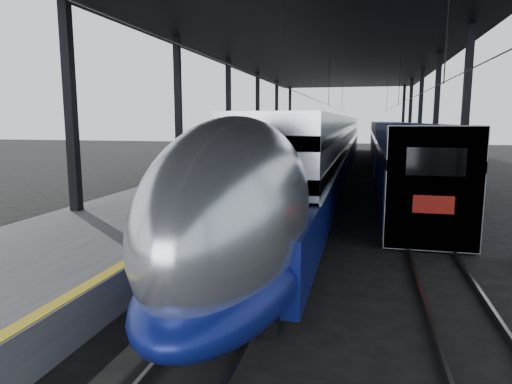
% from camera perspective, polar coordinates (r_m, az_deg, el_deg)
% --- Properties ---
extents(ground, '(160.00, 160.00, 0.00)m').
position_cam_1_polar(ground, '(11.86, -11.62, -12.86)').
color(ground, black).
rests_on(ground, ground).
extents(platform, '(6.00, 80.00, 1.00)m').
position_cam_1_polar(platform, '(31.31, -1.99, 1.85)').
color(platform, '#4C4C4F').
rests_on(platform, ground).
extents(yellow_strip, '(0.30, 80.00, 0.01)m').
position_cam_1_polar(yellow_strip, '(30.62, 3.07, 2.63)').
color(yellow_strip, gold).
rests_on(yellow_strip, platform).
extents(rails, '(6.52, 80.00, 0.16)m').
position_cam_1_polar(rails, '(30.25, 12.79, 0.58)').
color(rails, slate).
rests_on(rails, ground).
extents(canopy, '(18.00, 75.00, 9.47)m').
position_cam_1_polar(canopy, '(30.45, 8.26, 17.83)').
color(canopy, black).
rests_on(canopy, ground).
extents(tgv_train, '(3.23, 65.20, 4.63)m').
position_cam_1_polar(tgv_train, '(37.38, 9.21, 5.46)').
color(tgv_train, silver).
rests_on(tgv_train, ground).
extents(second_train, '(3.06, 56.05, 4.21)m').
position_cam_1_polar(second_train, '(42.96, 16.48, 5.60)').
color(second_train, navy).
rests_on(second_train, ground).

